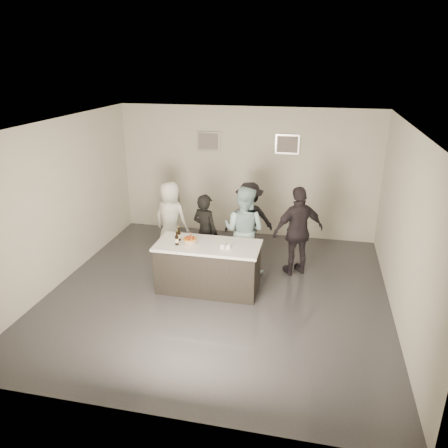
% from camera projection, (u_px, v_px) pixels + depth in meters
% --- Properties ---
extents(floor, '(6.00, 6.00, 0.00)m').
position_uv_depth(floor, '(218.00, 293.00, 7.92)').
color(floor, '#3D3D42').
rests_on(floor, ground).
extents(ceiling, '(6.00, 6.00, 0.00)m').
position_uv_depth(ceiling, '(217.00, 125.00, 6.86)').
color(ceiling, white).
extents(wall_back, '(6.00, 0.04, 3.00)m').
position_uv_depth(wall_back, '(247.00, 173.00, 10.13)').
color(wall_back, beige).
rests_on(wall_back, ground).
extents(wall_front, '(6.00, 0.04, 3.00)m').
position_uv_depth(wall_front, '(154.00, 307.00, 4.65)').
color(wall_front, beige).
rests_on(wall_front, ground).
extents(wall_left, '(0.04, 6.00, 3.00)m').
position_uv_depth(wall_left, '(58.00, 203.00, 7.99)').
color(wall_left, beige).
rests_on(wall_left, ground).
extents(wall_right, '(0.04, 6.00, 3.00)m').
position_uv_depth(wall_right, '(405.00, 229.00, 6.79)').
color(wall_right, beige).
rests_on(wall_right, ground).
extents(picture_left, '(0.54, 0.04, 0.44)m').
position_uv_depth(picture_left, '(209.00, 141.00, 10.03)').
color(picture_left, '#B2B2B7').
rests_on(picture_left, wall_back).
extents(picture_right, '(0.54, 0.04, 0.44)m').
position_uv_depth(picture_right, '(287.00, 144.00, 9.67)').
color(picture_right, '#B2B2B7').
rests_on(picture_right, wall_back).
extents(bar_counter, '(1.86, 0.86, 0.90)m').
position_uv_depth(bar_counter, '(208.00, 267.00, 7.89)').
color(bar_counter, white).
rests_on(bar_counter, ground).
extents(cake, '(0.25, 0.25, 0.08)m').
position_uv_depth(cake, '(190.00, 241.00, 7.76)').
color(cake, orange).
rests_on(cake, bar_counter).
extents(beer_bottle_a, '(0.07, 0.07, 0.26)m').
position_uv_depth(beer_bottle_a, '(179.00, 234.00, 7.85)').
color(beer_bottle_a, black).
rests_on(beer_bottle_a, bar_counter).
extents(beer_bottle_b, '(0.07, 0.07, 0.26)m').
position_uv_depth(beer_bottle_b, '(177.00, 238.00, 7.66)').
color(beer_bottle_b, black).
rests_on(beer_bottle_b, bar_counter).
extents(tumbler_cluster, '(0.19, 0.19, 0.08)m').
position_uv_depth(tumbler_cluster, '(226.00, 245.00, 7.59)').
color(tumbler_cluster, '#C28012').
rests_on(tumbler_cluster, bar_counter).
extents(candles, '(0.24, 0.08, 0.01)m').
position_uv_depth(candles, '(186.00, 250.00, 7.49)').
color(candles, pink).
rests_on(candles, bar_counter).
extents(person_main_black, '(0.67, 0.57, 1.57)m').
position_uv_depth(person_main_black, '(205.00, 233.00, 8.56)').
color(person_main_black, black).
rests_on(person_main_black, ground).
extents(person_main_blue, '(0.99, 0.86, 1.75)m').
position_uv_depth(person_main_blue, '(244.00, 230.00, 8.42)').
color(person_main_blue, '#A0CBD2').
rests_on(person_main_blue, ground).
extents(person_guest_left, '(0.89, 0.70, 1.60)m').
position_uv_depth(person_guest_left, '(171.00, 219.00, 9.25)').
color(person_guest_left, white).
rests_on(person_guest_left, ground).
extents(person_guest_right, '(1.11, 0.89, 1.77)m').
position_uv_depth(person_guest_right, '(298.00, 231.00, 8.36)').
color(person_guest_right, '#262128').
rests_on(person_guest_right, ground).
extents(person_guest_back, '(1.15, 0.87, 1.59)m').
position_uv_depth(person_guest_back, '(249.00, 219.00, 9.27)').
color(person_guest_back, black).
rests_on(person_guest_back, ground).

